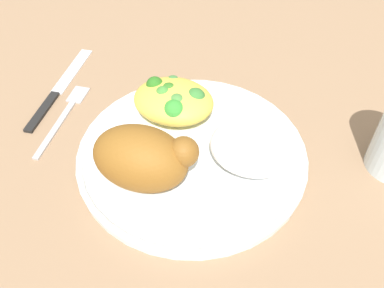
{
  "coord_description": "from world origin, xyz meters",
  "views": [
    {
      "loc": [
        0.11,
        -0.32,
        0.38
      ],
      "look_at": [
        0.0,
        0.0,
        0.03
      ],
      "focal_mm": 39.4,
      "sensor_mm": 36.0,
      "label": 1
    }
  ],
  "objects_px": {
    "mac_cheese_with_broccoli": "(174,100)",
    "plate": "(192,154)",
    "rice_pile": "(253,147)",
    "fork": "(64,115)",
    "roasted_chicken": "(143,158)",
    "knife": "(55,93)"
  },
  "relations": [
    {
      "from": "rice_pile",
      "to": "mac_cheese_with_broccoli",
      "type": "bearing_deg",
      "value": 158.68
    },
    {
      "from": "plate",
      "to": "mac_cheese_with_broccoli",
      "type": "bearing_deg",
      "value": 127.14
    },
    {
      "from": "fork",
      "to": "plate",
      "type": "bearing_deg",
      "value": -5.49
    },
    {
      "from": "roasted_chicken",
      "to": "fork",
      "type": "height_order",
      "value": "roasted_chicken"
    },
    {
      "from": "plate",
      "to": "roasted_chicken",
      "type": "bearing_deg",
      "value": -120.88
    },
    {
      "from": "plate",
      "to": "roasted_chicken",
      "type": "xyz_separation_m",
      "value": [
        -0.04,
        -0.06,
        0.04
      ]
    },
    {
      "from": "plate",
      "to": "fork",
      "type": "xyz_separation_m",
      "value": [
        -0.19,
        0.02,
        -0.01
      ]
    },
    {
      "from": "knife",
      "to": "plate",
      "type": "bearing_deg",
      "value": -13.62
    },
    {
      "from": "plate",
      "to": "fork",
      "type": "relative_size",
      "value": 1.93
    },
    {
      "from": "roasted_chicken",
      "to": "fork",
      "type": "bearing_deg",
      "value": 153.18
    },
    {
      "from": "fork",
      "to": "knife",
      "type": "distance_m",
      "value": 0.05
    },
    {
      "from": "plate",
      "to": "rice_pile",
      "type": "height_order",
      "value": "rice_pile"
    },
    {
      "from": "rice_pile",
      "to": "fork",
      "type": "height_order",
      "value": "rice_pile"
    },
    {
      "from": "roasted_chicken",
      "to": "knife",
      "type": "relative_size",
      "value": 0.6
    },
    {
      "from": "mac_cheese_with_broccoli",
      "to": "plate",
      "type": "bearing_deg",
      "value": -52.86
    },
    {
      "from": "plate",
      "to": "fork",
      "type": "distance_m",
      "value": 0.19
    },
    {
      "from": "rice_pile",
      "to": "fork",
      "type": "relative_size",
      "value": 0.69
    },
    {
      "from": "mac_cheese_with_broccoli",
      "to": "knife",
      "type": "relative_size",
      "value": 0.54
    },
    {
      "from": "rice_pile",
      "to": "knife",
      "type": "relative_size",
      "value": 0.52
    },
    {
      "from": "fork",
      "to": "mac_cheese_with_broccoli",
      "type": "bearing_deg",
      "value": 14.4
    },
    {
      "from": "mac_cheese_with_broccoli",
      "to": "roasted_chicken",
      "type": "bearing_deg",
      "value": -86.65
    },
    {
      "from": "knife",
      "to": "mac_cheese_with_broccoli",
      "type": "bearing_deg",
      "value": 0.47
    }
  ]
}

